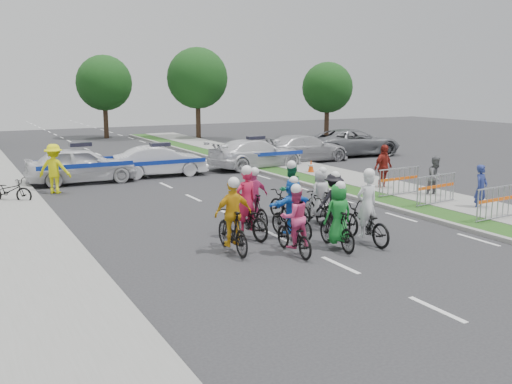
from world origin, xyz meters
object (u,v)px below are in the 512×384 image
cone_0 (294,180)px  barrier_2 (399,183)px  rider_6 (245,214)px  tree_2 (327,88)px  rider_3 (233,224)px  spectator_0 (481,188)px  parked_bike (9,191)px  cone_1 (311,167)px  police_car_0 (81,165)px  tree_1 (197,78)px  barrier_0 (498,204)px  barrier_1 (436,191)px  spectator_2 (383,168)px  rider_7 (320,201)px  marshal_hiviz (54,169)px  civilian_suv (353,142)px  police_car_2 (256,154)px  rider_4 (333,207)px  tree_4 (104,83)px  rider_8 (290,199)px  rider_1 (338,222)px  spectator_1 (436,177)px  rider_9 (253,204)px  rider_0 (365,218)px  rider_5 (292,212)px  civilian_sedan (305,148)px  police_car_1 (161,161)px

cone_0 → barrier_2: bearing=-55.1°
rider_6 → tree_2: size_ratio=0.36×
rider_3 → spectator_0: rider_3 is taller
parked_bike → cone_1: bearing=-53.7°
police_car_0 → tree_2: 24.15m
spectator_0 → cone_0: 7.17m
parked_bike → tree_1: tree_1 is taller
spectator_0 → tree_1: 27.79m
barrier_0 → barrier_1: size_ratio=1.00×
spectator_2 → tree_2: tree_2 is taller
spectator_0 → rider_7: bearing=154.7°
cone_0 → tree_2: tree_2 is taller
rider_7 → marshal_hiviz: bearing=-61.8°
rider_7 → civilian_suv: 16.72m
police_car_2 → spectator_0: bearing=-176.6°
spectator_0 → cone_0: (-3.27, 6.37, -0.43)m
rider_4 → police_car_0: rider_4 is taller
cone_0 → tree_4: tree_4 is taller
rider_6 → rider_8: 2.25m
cone_0 → tree_4: 25.45m
parked_bike → cone_0: bearing=-67.7°
rider_7 → rider_1: bearing=56.6°
civilian_suv → spectator_2: spectator_2 is taller
tree_1 → tree_4: (-6.00, 4.00, -0.35)m
civilian_suv → tree_1: 14.81m
police_car_2 → spectator_1: (2.24, -9.77, 0.05)m
rider_1 → rider_9: rider_9 is taller
rider_0 → rider_7: 2.42m
rider_6 → barrier_0: (7.50, -2.14, -0.10)m
spectator_0 → barrier_0: size_ratio=0.77×
rider_0 → spectator_2: bearing=-132.4°
tree_1 → rider_0: bearing=-104.2°
rider_5 → rider_7: bearing=-156.2°
tree_1 → parked_bike: bearing=-128.7°
rider_7 → police_car_2: bearing=-116.0°
police_car_2 → tree_1: bearing=-18.2°
rider_0 → parked_bike: bearing=-50.3°
spectator_2 → cone_0: bearing=130.4°
barrier_0 → parked_bike: barrier_0 is taller
marshal_hiviz → tree_1: tree_1 is taller
rider_1 → tree_4: 33.12m
rider_9 → civilian_sedan: 14.57m
police_car_0 → barrier_2: bearing=-130.3°
civilian_suv → barrier_2: size_ratio=2.80×
police_car_1 → barrier_1: police_car_1 is taller
rider_9 → spectator_0: rider_9 is taller
spectator_2 → marshal_hiviz: bearing=139.7°
rider_1 → rider_7: size_ratio=1.03×
rider_4 → cone_1: rider_4 is taller
rider_5 → rider_8: 1.96m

